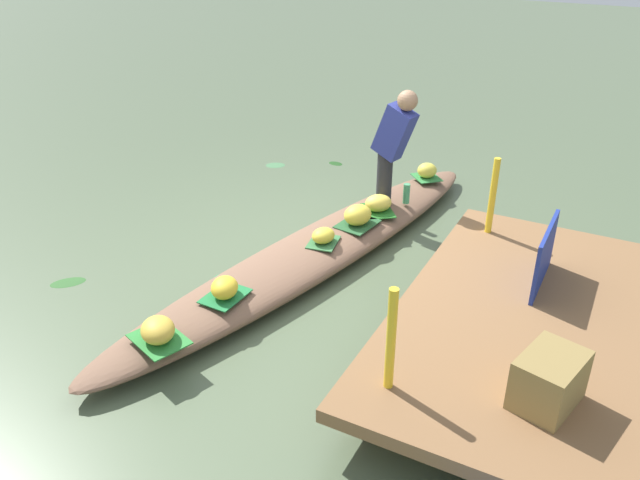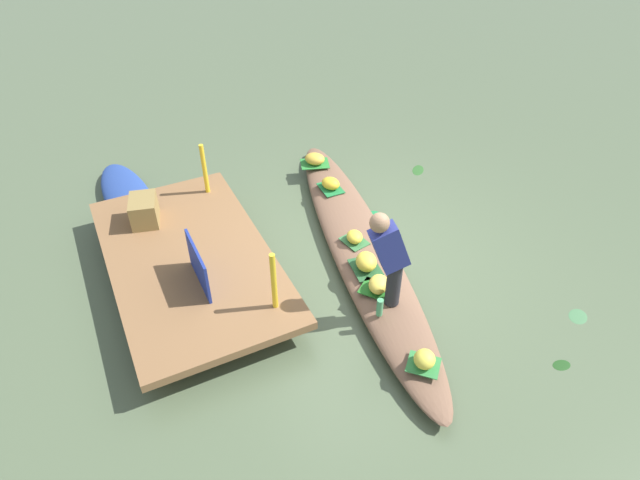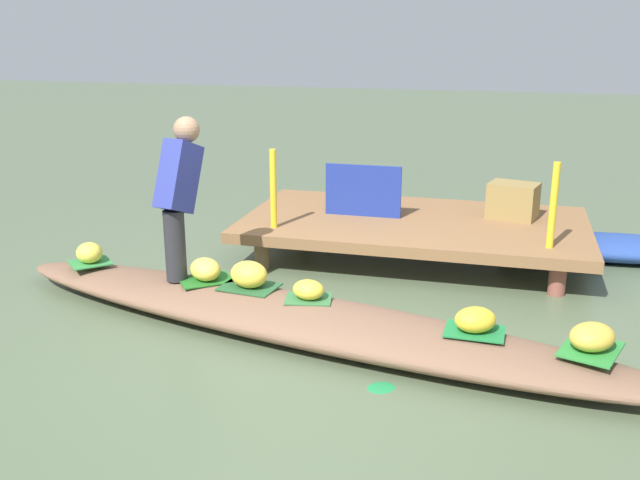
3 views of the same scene
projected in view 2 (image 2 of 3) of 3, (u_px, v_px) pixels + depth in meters
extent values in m
plane|color=#526246|center=(360.00, 256.00, 6.96)|extent=(40.00, 40.00, 0.00)
cube|color=brown|center=(190.00, 259.00, 6.43)|extent=(3.20, 1.80, 0.10)
cylinder|color=olive|center=(290.00, 322.00, 5.90)|extent=(0.14, 0.14, 0.26)
cylinder|color=brown|center=(217.00, 200.00, 7.68)|extent=(0.14, 0.14, 0.26)
cylinder|color=#905B36|center=(157.00, 370.00, 5.41)|extent=(0.14, 0.14, 0.26)
cylinder|color=olive|center=(111.00, 228.00, 7.19)|extent=(0.14, 0.14, 0.26)
ellipsoid|color=brown|center=(361.00, 248.00, 6.88)|extent=(5.23, 1.82, 0.24)
ellipsoid|color=#274391|center=(129.00, 200.00, 7.72)|extent=(2.17, 0.76, 0.23)
cube|color=#32823F|center=(424.00, 365.00, 5.32)|extent=(0.41, 0.41, 0.01)
ellipsoid|color=yellow|center=(425.00, 359.00, 5.26)|extent=(0.31, 0.30, 0.17)
cube|color=#356E3C|center=(354.00, 241.00, 6.79)|extent=(0.37, 0.31, 0.01)
ellipsoid|color=yellow|center=(355.00, 237.00, 6.75)|extent=(0.27, 0.24, 0.14)
cube|color=#1F763A|center=(331.00, 188.00, 7.71)|extent=(0.39, 0.29, 0.01)
ellipsoid|color=yellow|center=(331.00, 183.00, 7.66)|extent=(0.34, 0.31, 0.16)
cube|color=#26562E|center=(366.00, 268.00, 6.41)|extent=(0.45, 0.37, 0.01)
ellipsoid|color=yellow|center=(366.00, 262.00, 6.34)|extent=(0.36, 0.33, 0.20)
cube|color=#2C8334|center=(315.00, 164.00, 8.22)|extent=(0.44, 0.50, 0.01)
ellipsoid|color=gold|center=(315.00, 159.00, 8.17)|extent=(0.38, 0.38, 0.17)
cube|color=#226822|center=(378.00, 290.00, 6.12)|extent=(0.49, 0.47, 0.01)
ellipsoid|color=#F8D34D|center=(379.00, 284.00, 6.07)|extent=(0.36, 0.35, 0.17)
cylinder|color=#28282D|center=(394.00, 284.00, 5.81)|extent=(0.16, 0.16, 0.55)
cube|color=navy|center=(389.00, 248.00, 5.46)|extent=(0.27, 0.47, 0.59)
sphere|color=#9E7556|center=(380.00, 223.00, 5.23)|extent=(0.20, 0.20, 0.20)
cylinder|color=#4EA66B|center=(380.00, 307.00, 5.77)|extent=(0.07, 0.07, 0.21)
cube|color=navy|center=(198.00, 266.00, 5.90)|extent=(0.73, 0.03, 0.50)
cylinder|color=yellow|center=(274.00, 281.00, 5.54)|extent=(0.06, 0.06, 0.72)
cylinder|color=yellow|center=(204.00, 169.00, 7.22)|extent=(0.06, 0.06, 0.72)
cube|color=olive|center=(144.00, 210.00, 6.82)|extent=(0.51, 0.42, 0.34)
ellipsoid|color=#1E481A|center=(562.00, 365.00, 5.62)|extent=(0.16, 0.21, 0.01)
ellipsoid|color=#45784A|center=(578.00, 316.00, 6.14)|extent=(0.30, 0.32, 0.01)
ellipsoid|color=#2D5E27|center=(418.00, 170.00, 8.54)|extent=(0.34, 0.34, 0.01)
ellipsoid|color=#208244|center=(375.00, 214.00, 7.65)|extent=(0.23, 0.23, 0.01)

